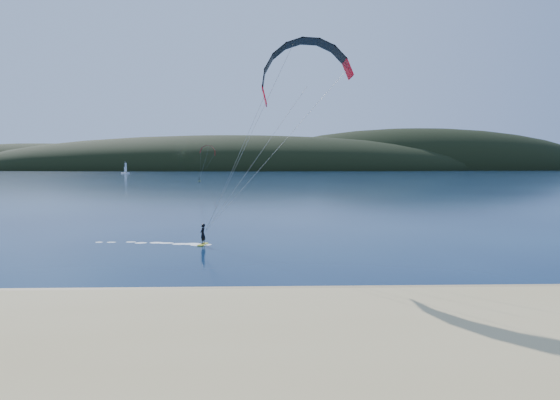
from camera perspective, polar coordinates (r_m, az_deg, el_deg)
name	(u,v)px	position (r m, az deg, el deg)	size (l,w,h in m)	color
ground	(252,320)	(22.95, -3.51, -14.46)	(1800.00, 1800.00, 0.00)	#061532
wet_sand	(254,293)	(27.24, -3.21, -11.32)	(220.00, 2.50, 0.10)	#987D58
headland	(266,170)	(767.05, -1.73, 3.69)	(1200.00, 310.00, 140.00)	black
kitesurfer_near	(302,92)	(39.97, 2.70, 13.10)	(24.24, 6.73, 17.34)	gold
kitesurfer_far	(208,153)	(221.48, -8.89, 5.69)	(9.25, 6.10, 15.70)	gold
sailboat	(125,173)	(447.49, -18.46, 3.19)	(8.27, 5.32, 11.53)	white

